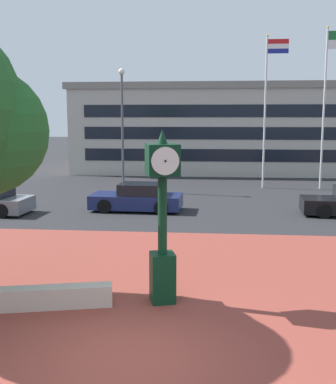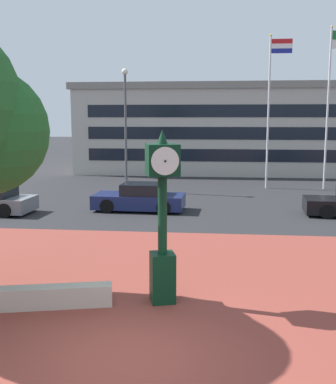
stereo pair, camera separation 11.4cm
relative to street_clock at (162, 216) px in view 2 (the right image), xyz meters
The scene contains 9 objects.
ground_plane 3.39m from the street_clock, 98.23° to the right, with size 200.00×200.00×0.00m, color #262628.
plaza_brick_paving 2.09m from the street_clock, behind, with size 44.00×13.43×0.01m, color brown.
planter_wall 3.32m from the street_clock, 166.02° to the right, with size 3.20×0.40×0.50m, color #ADA393.
street_clock is the anchor object (origin of this frame).
car_street_near 11.32m from the street_clock, 102.05° to the left, with size 4.29×2.06×1.28m.
flagpole_primary 19.62m from the street_clock, 76.95° to the left, with size 1.34×0.14×9.21m.
flagpole_secondary 20.81m from the street_clock, 67.13° to the left, with size 1.81×0.14×9.62m.
civic_building 31.37m from the street_clock, 84.00° to the left, with size 26.42×14.45×6.91m.
street_lamp_post 17.39m from the street_clock, 103.80° to the left, with size 0.36×0.36×7.11m.
Camera 2 is at (1.62, -7.87, 4.28)m, focal length 44.07 mm.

